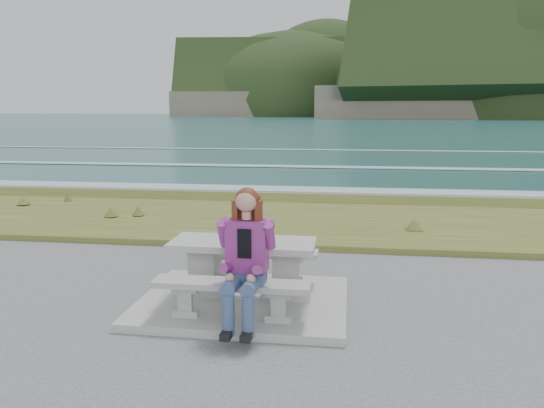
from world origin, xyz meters
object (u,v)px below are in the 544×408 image
bench_seaward (253,257)px  seated_woman (244,277)px  bench_landward (231,290)px  picnic_table (243,254)px

bench_seaward → seated_woman: (0.18, -1.55, 0.21)m
seated_woman → bench_landward: bearing=143.1°
bench_landward → bench_seaward: (0.00, 1.40, 0.00)m
bench_landward → seated_woman: (0.18, -0.15, 0.21)m
picnic_table → bench_landward: bearing=-90.0°
bench_seaward → bench_landward: bearing=-90.0°
picnic_table → bench_landward: size_ratio=1.00×
picnic_table → bench_landward: 0.74m
bench_seaward → seated_woman: 1.57m
bench_landward → bench_seaward: same height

